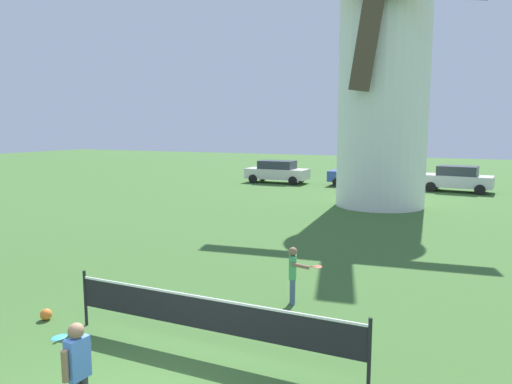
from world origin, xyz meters
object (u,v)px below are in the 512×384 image
object	(u,v)px
stray_ball	(46,314)
parked_car_blue	(363,174)
player_near	(77,366)
parked_car_cream	(277,171)
windmill	(384,68)
parked_car_silver	(457,178)
player_far	(294,272)
tennis_net	(207,314)

from	to	relation	value
stray_ball	parked_car_blue	distance (m)	24.51
player_near	parked_car_cream	distance (m)	27.45
windmill	parked_car_cream	world-z (taller)	windmill
player_near	parked_car_silver	xyz separation A→B (m)	(3.80, 26.55, 0.03)
player_near	windmill	bearing A→B (deg)	88.61
player_near	parked_car_silver	distance (m)	26.82
parked_car_cream	parked_car_silver	bearing A→B (deg)	1.12
parked_car_silver	stray_ball	bearing A→B (deg)	-105.87
windmill	parked_car_silver	distance (m)	9.90
player_far	parked_car_cream	world-z (taller)	parked_car_cream
parked_car_cream	player_far	bearing A→B (deg)	-67.13
tennis_net	player_far	xyz separation A→B (m)	(0.56, 2.76, 0.03)
player_far	parked_car_blue	bearing A→B (deg)	97.87
windmill	parked_car_blue	distance (m)	9.72
tennis_net	parked_car_cream	xyz separation A→B (m)	(-8.37, 23.93, 0.12)
parked_car_silver	parked_car_blue	bearing A→B (deg)	178.43
player_near	parked_car_cream	size ratio (longest dim) A/B	0.31
parked_car_cream	parked_car_silver	world-z (taller)	same
parked_car_cream	parked_car_blue	distance (m)	5.96
windmill	stray_ball	bearing A→B (deg)	-101.85
stray_ball	parked_car_cream	bearing A→B (deg)	101.05
player_far	parked_car_silver	xyz separation A→B (m)	(2.69, 21.40, 0.09)
parked_car_silver	parked_car_cream	bearing A→B (deg)	-178.88
windmill	player_near	xyz separation A→B (m)	(-0.47, -19.31, -5.91)
player_near	stray_ball	xyz separation A→B (m)	(-3.11, 2.24, -0.66)
player_far	tennis_net	bearing A→B (deg)	-101.43
player_far	stray_ball	size ratio (longest dim) A/B	5.46
parked_car_cream	tennis_net	bearing A→B (deg)	-70.72
player_near	player_far	xyz separation A→B (m)	(1.11, 5.15, -0.05)
windmill	stray_ball	size ratio (longest dim) A/B	61.11
player_near	parked_car_silver	size ratio (longest dim) A/B	0.33
player_near	parked_car_blue	distance (m)	26.77
tennis_net	parked_car_cream	size ratio (longest dim) A/B	1.28
tennis_net	parked_car_blue	distance (m)	24.44
parked_car_blue	parked_car_silver	distance (m)	5.67
player_near	parked_car_cream	bearing A→B (deg)	106.54
tennis_net	stray_ball	size ratio (longest dim) A/B	23.86
tennis_net	parked_car_cream	distance (m)	25.36
tennis_net	parked_car_blue	size ratio (longest dim) A/B	1.24
parked_car_blue	parked_car_silver	xyz separation A→B (m)	(5.67, -0.16, -0.00)
stray_ball	parked_car_silver	bearing A→B (deg)	74.13
tennis_net	windmill	bearing A→B (deg)	90.29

